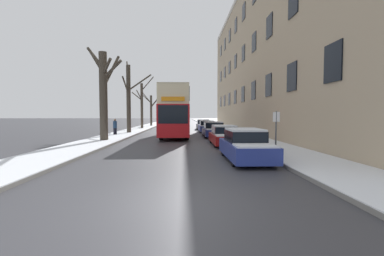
% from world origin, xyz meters
% --- Properties ---
extents(ground_plane, '(320.00, 320.00, 0.00)m').
position_xyz_m(ground_plane, '(0.00, 0.00, 0.00)').
color(ground_plane, '#38383D').
extents(sidewalk_left, '(3.04, 130.00, 0.16)m').
position_xyz_m(sidewalk_left, '(-5.86, 53.00, 0.08)').
color(sidewalk_left, slate).
rests_on(sidewalk_left, ground).
extents(sidewalk_right, '(3.04, 130.00, 0.16)m').
position_xyz_m(sidewalk_right, '(5.86, 53.00, 0.08)').
color(sidewalk_right, slate).
rests_on(sidewalk_right, ground).
extents(terrace_facade_right, '(9.10, 46.08, 17.62)m').
position_xyz_m(terrace_facade_right, '(11.88, 23.96, 8.81)').
color(terrace_facade_right, tan).
rests_on(terrace_facade_right, ground).
extents(bare_tree_left_0, '(3.15, 2.96, 7.33)m').
position_xyz_m(bare_tree_left_0, '(-5.60, 13.93, 3.80)').
color(bare_tree_left_0, '#423A30').
rests_on(bare_tree_left_0, ground).
extents(bare_tree_left_1, '(3.05, 3.83, 8.32)m').
position_xyz_m(bare_tree_left_1, '(-5.50, 22.45, 4.15)').
color(bare_tree_left_1, '#423A30').
rests_on(bare_tree_left_1, ground).
extents(bare_tree_left_2, '(3.09, 1.00, 7.56)m').
position_xyz_m(bare_tree_left_2, '(-5.56, 31.36, 3.52)').
color(bare_tree_left_2, '#423A30').
rests_on(bare_tree_left_2, ground).
extents(bare_tree_left_3, '(3.92, 1.98, 6.37)m').
position_xyz_m(bare_tree_left_3, '(-5.40, 40.54, 3.17)').
color(bare_tree_left_3, '#423A30').
rests_on(bare_tree_left_3, ground).
extents(double_decker_bus, '(2.50, 10.09, 4.48)m').
position_xyz_m(double_decker_bus, '(-0.33, 18.30, 2.53)').
color(double_decker_bus, red).
rests_on(double_decker_bus, ground).
extents(parked_car_0, '(1.74, 4.45, 1.43)m').
position_xyz_m(parked_car_0, '(3.24, 5.62, 0.66)').
color(parked_car_0, navy).
rests_on(parked_car_0, ground).
extents(parked_car_1, '(1.73, 4.44, 1.35)m').
position_xyz_m(parked_car_1, '(3.24, 11.56, 0.63)').
color(parked_car_1, maroon).
rests_on(parked_car_1, ground).
extents(parked_car_2, '(1.86, 4.52, 1.43)m').
position_xyz_m(parked_car_2, '(3.24, 18.10, 0.66)').
color(parked_car_2, navy).
rests_on(parked_car_2, ground).
extents(parked_car_3, '(1.90, 4.36, 1.38)m').
position_xyz_m(parked_car_3, '(3.24, 24.68, 0.64)').
color(parked_car_3, navy).
rests_on(parked_car_3, ground).
extents(parked_car_4, '(1.87, 4.39, 1.42)m').
position_xyz_m(parked_car_4, '(3.24, 30.61, 0.65)').
color(parked_car_4, slate).
rests_on(parked_car_4, ground).
extents(pedestrian_left_sidewalk, '(0.36, 0.36, 1.67)m').
position_xyz_m(pedestrian_left_sidewalk, '(-6.25, 19.41, 0.92)').
color(pedestrian_left_sidewalk, black).
rests_on(pedestrian_left_sidewalk, ground).
extents(street_sign_post, '(0.32, 0.07, 2.21)m').
position_xyz_m(street_sign_post, '(4.64, 5.63, 1.28)').
color(street_sign_post, '#4C4F54').
rests_on(street_sign_post, ground).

